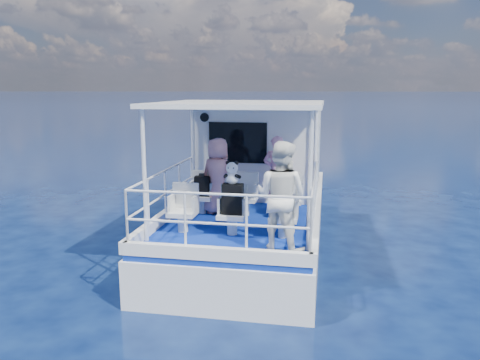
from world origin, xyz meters
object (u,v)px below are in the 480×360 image
panda (232,172)px  passenger_port_fwd (218,176)px  passenger_stbd_aft (281,196)px  backpack_center (233,199)px

panda → passenger_port_fwd: bearing=112.8°
passenger_stbd_aft → panda: passenger_stbd_aft is taller
passenger_stbd_aft → panda: size_ratio=4.37×
backpack_center → panda: bearing=134.3°
passenger_port_fwd → panda: size_ratio=3.93×
backpack_center → panda: (-0.01, 0.01, 0.46)m
passenger_port_fwd → passenger_stbd_aft: (1.47, -1.96, 0.09)m
backpack_center → panda: panda is taller
passenger_stbd_aft → passenger_port_fwd: bearing=-33.2°
passenger_port_fwd → passenger_stbd_aft: size_ratio=0.90×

